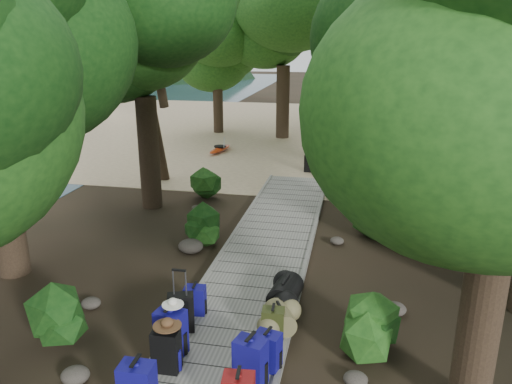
% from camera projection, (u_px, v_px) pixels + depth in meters
% --- Properties ---
extents(ground, '(120.00, 120.00, 0.00)m').
position_uv_depth(ground, '(260.00, 270.00, 10.70)').
color(ground, black).
rests_on(ground, ground).
extents(sand_beach, '(40.00, 22.00, 0.02)m').
position_uv_depth(sand_beach, '(320.00, 133.00, 25.65)').
color(sand_beach, '#CBB389').
rests_on(sand_beach, ground).
extents(distant_hill, '(32.00, 16.00, 12.00)m').
position_uv_depth(distant_hill, '(24.00, 75.00, 63.19)').
color(distant_hill, black).
rests_on(distant_hill, ground).
extents(boardwalk, '(2.00, 12.00, 0.12)m').
position_uv_depth(boardwalk, '(268.00, 248.00, 11.62)').
color(boardwalk, gray).
rests_on(boardwalk, ground).
extents(backpack_left_b, '(0.39, 0.29, 0.71)m').
position_uv_depth(backpack_left_b, '(166.00, 348.00, 7.22)').
color(backpack_left_b, black).
rests_on(backpack_left_b, boardwalk).
extents(backpack_left_c, '(0.49, 0.39, 0.81)m').
position_uv_depth(backpack_left_c, '(171.00, 330.00, 7.57)').
color(backpack_left_c, '#0F0E80').
rests_on(backpack_left_c, boardwalk).
extents(backpack_left_d, '(0.39, 0.30, 0.56)m').
position_uv_depth(backpack_left_d, '(195.00, 299.00, 8.73)').
color(backpack_left_d, '#0F0E80').
rests_on(backpack_left_d, boardwalk).
extents(backpack_right_b, '(0.49, 0.40, 0.78)m').
position_uv_depth(backpack_right_b, '(250.00, 360.00, 6.91)').
color(backpack_right_b, '#0F0E80').
rests_on(backpack_right_b, boardwalk).
extents(backpack_right_c, '(0.43, 0.35, 0.64)m').
position_uv_depth(backpack_right_c, '(268.00, 349.00, 7.27)').
color(backpack_right_c, '#0F0E80').
rests_on(backpack_right_c, boardwalk).
extents(backpack_right_d, '(0.37, 0.28, 0.55)m').
position_uv_depth(backpack_right_d, '(273.00, 321.00, 8.05)').
color(backpack_right_d, '#343A16').
rests_on(backpack_right_d, boardwalk).
extents(duffel_right_khaki, '(0.64, 0.74, 0.42)m').
position_uv_depth(duffel_right_khaki, '(280.00, 318.00, 8.26)').
color(duffel_right_khaki, brown).
rests_on(duffel_right_khaki, boardwalk).
extents(duffel_right_black, '(0.60, 0.84, 0.49)m').
position_uv_depth(duffel_right_black, '(285.00, 292.00, 9.01)').
color(duffel_right_black, black).
rests_on(duffel_right_black, boardwalk).
extents(suitcase_on_boardwalk, '(0.48, 0.36, 0.66)m').
position_uv_depth(suitcase_on_boardwalk, '(181.00, 313.00, 8.20)').
color(suitcase_on_boardwalk, black).
rests_on(suitcase_on_boardwalk, boardwalk).
extents(lone_suitcase_on_sand, '(0.40, 0.24, 0.62)m').
position_uv_depth(lone_suitcase_on_sand, '(310.00, 164.00, 18.19)').
color(lone_suitcase_on_sand, black).
rests_on(lone_suitcase_on_sand, sand_beach).
extents(hat_brown, '(0.41, 0.41, 0.12)m').
position_uv_depth(hat_brown, '(167.00, 322.00, 7.11)').
color(hat_brown, '#51351E').
rests_on(hat_brown, backpack_left_b).
extents(hat_white, '(0.33, 0.33, 0.11)m').
position_uv_depth(hat_white, '(173.00, 302.00, 7.48)').
color(hat_white, silver).
rests_on(hat_white, backpack_left_c).
extents(kayak, '(1.43, 3.70, 0.36)m').
position_uv_depth(kayak, '(220.00, 148.00, 21.30)').
color(kayak, red).
rests_on(kayak, sand_beach).
extents(sun_lounger, '(0.60, 1.67, 0.53)m').
position_uv_depth(sun_lounger, '(410.00, 161.00, 18.81)').
color(sun_lounger, silver).
rests_on(sun_lounger, sand_beach).
extents(tree_right_a, '(4.54, 4.54, 7.56)m').
position_uv_depth(tree_right_a, '(509.00, 130.00, 5.63)').
color(tree_right_a, black).
rests_on(tree_right_a, ground).
extents(tree_right_c, '(4.60, 4.60, 7.95)m').
position_uv_depth(tree_right_c, '(441.00, 74.00, 11.07)').
color(tree_right_c, black).
rests_on(tree_right_c, ground).
extents(tree_right_d, '(5.60, 5.60, 10.26)m').
position_uv_depth(tree_right_d, '(495.00, 22.00, 12.54)').
color(tree_right_d, black).
rests_on(tree_right_d, ground).
extents(tree_right_e, '(5.48, 5.48, 9.86)m').
position_uv_depth(tree_right_e, '(439.00, 31.00, 14.39)').
color(tree_right_e, black).
rests_on(tree_right_e, ground).
extents(tree_right_f, '(5.38, 5.38, 9.61)m').
position_uv_depth(tree_right_f, '(510.00, 35.00, 16.54)').
color(tree_right_f, black).
rests_on(tree_right_f, ground).
extents(tree_left_c, '(4.84, 4.84, 8.42)m').
position_uv_depth(tree_left_c, '(143.00, 58.00, 13.40)').
color(tree_left_c, black).
rests_on(tree_left_c, ground).
extents(tree_back_a, '(5.24, 5.24, 9.07)m').
position_uv_depth(tree_back_a, '(284.00, 41.00, 23.06)').
color(tree_back_a, black).
rests_on(tree_back_a, ground).
extents(tree_back_b, '(6.00, 6.00, 10.72)m').
position_uv_depth(tree_back_b, '(362.00, 23.00, 23.87)').
color(tree_back_b, black).
rests_on(tree_back_b, ground).
extents(tree_back_c, '(4.50, 4.50, 8.09)m').
position_uv_depth(tree_back_c, '(433.00, 52.00, 23.51)').
color(tree_back_c, black).
rests_on(tree_back_c, ground).
extents(tree_back_d, '(4.29, 4.29, 7.15)m').
position_uv_depth(tree_back_d, '(217.00, 61.00, 24.68)').
color(tree_back_d, black).
rests_on(tree_back_d, ground).
extents(palm_right_a, '(4.63, 4.63, 7.90)m').
position_uv_depth(palm_right_a, '(408.00, 67.00, 14.25)').
color(palm_right_a, '#113910').
rests_on(palm_right_a, ground).
extents(palm_right_b, '(4.00, 4.00, 7.72)m').
position_uv_depth(palm_right_b, '(456.00, 61.00, 19.09)').
color(palm_right_b, '#113910').
rests_on(palm_right_b, ground).
extents(palm_right_c, '(4.58, 4.58, 7.29)m').
position_uv_depth(palm_right_c, '(363.00, 63.00, 21.56)').
color(palm_right_c, '#113910').
rests_on(palm_right_c, ground).
extents(palm_left_a, '(4.75, 4.75, 7.56)m').
position_uv_depth(palm_left_a, '(150.00, 68.00, 16.22)').
color(palm_left_a, '#113910').
rests_on(palm_left_a, ground).
extents(rock_left_a, '(0.42, 0.38, 0.23)m').
position_uv_depth(rock_left_a, '(75.00, 375.00, 7.20)').
color(rock_left_a, '#4C473F').
rests_on(rock_left_a, ground).
extents(rock_left_b, '(0.36, 0.33, 0.20)m').
position_uv_depth(rock_left_b, '(91.00, 303.00, 9.17)').
color(rock_left_b, '#4C473F').
rests_on(rock_left_b, ground).
extents(rock_left_c, '(0.58, 0.52, 0.32)m').
position_uv_depth(rock_left_c, '(191.00, 246.00, 11.49)').
color(rock_left_c, '#4C473F').
rests_on(rock_left_c, ground).
extents(rock_left_d, '(0.28, 0.25, 0.15)m').
position_uv_depth(rock_left_d, '(197.00, 208.00, 14.29)').
color(rock_left_d, '#4C473F').
rests_on(rock_left_d, ground).
extents(rock_right_a, '(0.36, 0.32, 0.20)m').
position_uv_depth(rock_right_a, '(356.00, 379.00, 7.15)').
color(rock_right_a, '#4C473F').
rests_on(rock_right_a, ground).
extents(rock_right_b, '(0.42, 0.38, 0.23)m').
position_uv_depth(rock_right_b, '(395.00, 309.00, 8.95)').
color(rock_right_b, '#4C473F').
rests_on(rock_right_b, ground).
extents(rock_right_c, '(0.33, 0.30, 0.18)m').
position_uv_depth(rock_right_c, '(337.00, 241.00, 11.97)').
color(rock_right_c, '#4C473F').
rests_on(rock_right_c, ground).
extents(rock_right_d, '(0.61, 0.55, 0.33)m').
position_uv_depth(rock_right_d, '(396.00, 210.00, 13.83)').
color(rock_right_d, '#4C473F').
rests_on(rock_right_d, ground).
extents(shrub_left_a, '(1.18, 1.18, 1.06)m').
position_uv_depth(shrub_left_a, '(56.00, 315.00, 7.98)').
color(shrub_left_a, '#184314').
rests_on(shrub_left_a, ground).
extents(shrub_left_b, '(0.91, 0.91, 0.82)m').
position_uv_depth(shrub_left_b, '(201.00, 227.00, 11.92)').
color(shrub_left_b, '#184314').
rests_on(shrub_left_b, ground).
extents(shrub_left_c, '(1.03, 1.03, 0.93)m').
position_uv_depth(shrub_left_c, '(208.00, 185.00, 15.11)').
color(shrub_left_c, '#184314').
rests_on(shrub_left_c, ground).
extents(shrub_right_a, '(0.96, 0.96, 0.86)m').
position_uv_depth(shrub_right_a, '(373.00, 328.00, 7.80)').
color(shrub_right_a, '#184314').
rests_on(shrub_right_a, ground).
extents(shrub_right_b, '(1.47, 1.47, 1.33)m').
position_uv_depth(shrub_right_b, '(381.00, 214.00, 12.12)').
color(shrub_right_b, '#184314').
rests_on(shrub_right_b, ground).
extents(shrub_right_c, '(0.89, 0.89, 0.80)m').
position_uv_depth(shrub_right_c, '(357.00, 182.00, 15.64)').
color(shrub_right_c, '#184314').
rests_on(shrub_right_c, ground).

